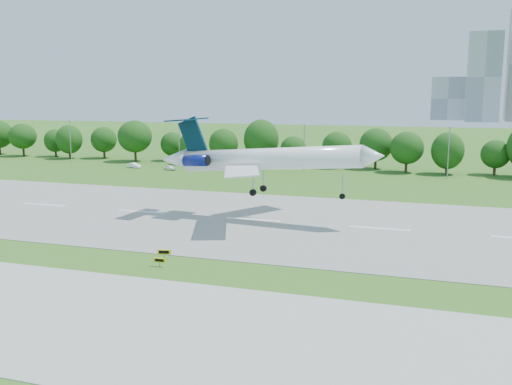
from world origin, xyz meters
name	(u,v)px	position (x,y,z in m)	size (l,w,h in m)	color
ground	(47,250)	(0.00, 0.00, 0.00)	(600.00, 600.00, 0.00)	#255817
runway	(142,212)	(0.00, 25.00, 0.04)	(400.00, 45.00, 0.08)	gray
tree_line	(260,144)	(0.00, 92.00, 6.19)	(288.40, 8.40, 10.40)	#382314
light_poles	(239,146)	(-2.50, 82.00, 6.34)	(175.90, 0.25, 12.19)	gray
airliner	(259,158)	(20.92, 25.16, 9.97)	(37.42, 27.08, 12.08)	white
taxi_sign_centre	(160,260)	(17.37, -2.08, 0.78)	(1.51, 0.25, 1.06)	gray
taxi_sign_right	(164,252)	(16.46, 0.92, 0.87)	(1.68, 0.55, 1.18)	gray
service_vehicle_a	(134,165)	(-31.18, 76.57, 0.67)	(1.43, 4.10, 1.35)	white
service_vehicle_b	(170,168)	(-19.70, 75.34, 0.64)	(1.52, 3.77, 1.28)	white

